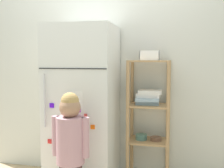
# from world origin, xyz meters

# --- Properties ---
(kitchen_wall_back) EXTENTS (2.73, 0.03, 2.15)m
(kitchen_wall_back) POSITION_xyz_m (0.00, 0.35, 1.08)
(kitchen_wall_back) COLOR silver
(kitchen_wall_back) RESTS_ON ground
(refrigerator) EXTENTS (0.67, 0.63, 1.65)m
(refrigerator) POSITION_xyz_m (-0.14, 0.02, 0.83)
(refrigerator) COLOR white
(refrigerator) RESTS_ON ground
(child_standing) EXTENTS (0.33, 0.25, 1.04)m
(child_standing) POSITION_xyz_m (-0.08, -0.50, 0.63)
(child_standing) COLOR brown
(child_standing) RESTS_ON ground
(pantry_shelf_unit) EXTENTS (0.43, 0.32, 1.30)m
(pantry_shelf_unit) POSITION_xyz_m (0.53, 0.16, 0.79)
(pantry_shelf_unit) COLOR tan
(pantry_shelf_unit) RESTS_ON ground
(fruit_bin) EXTENTS (0.20, 0.19, 0.10)m
(fruit_bin) POSITION_xyz_m (0.54, 0.17, 1.34)
(fruit_bin) COLOR white
(fruit_bin) RESTS_ON pantry_shelf_unit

